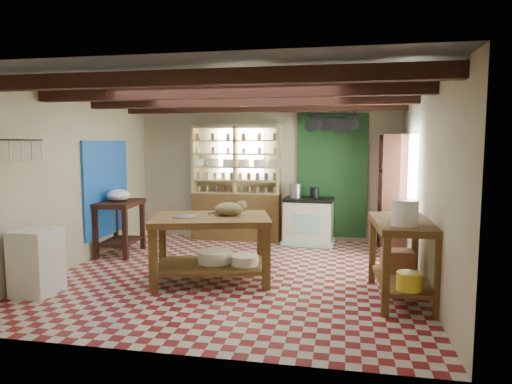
% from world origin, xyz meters
% --- Properties ---
extents(floor, '(5.00, 5.00, 0.02)m').
position_xyz_m(floor, '(0.00, 0.00, -0.01)').
color(floor, maroon).
rests_on(floor, ground).
extents(ceiling, '(5.00, 5.00, 0.02)m').
position_xyz_m(ceiling, '(0.00, 0.00, 2.60)').
color(ceiling, '#4D4E52').
rests_on(ceiling, wall_back).
extents(wall_back, '(5.00, 0.04, 2.60)m').
position_xyz_m(wall_back, '(0.00, 2.50, 1.30)').
color(wall_back, beige).
rests_on(wall_back, floor).
extents(wall_front, '(5.00, 0.04, 2.60)m').
position_xyz_m(wall_front, '(0.00, -2.50, 1.30)').
color(wall_front, beige).
rests_on(wall_front, floor).
extents(wall_left, '(0.04, 5.00, 2.60)m').
position_xyz_m(wall_left, '(-2.50, 0.00, 1.30)').
color(wall_left, beige).
rests_on(wall_left, floor).
extents(wall_right, '(0.04, 5.00, 2.60)m').
position_xyz_m(wall_right, '(2.50, 0.00, 1.30)').
color(wall_right, beige).
rests_on(wall_right, floor).
extents(ceiling_beams, '(5.00, 3.80, 0.15)m').
position_xyz_m(ceiling_beams, '(0.00, 0.00, 2.48)').
color(ceiling_beams, '#381B13').
rests_on(ceiling_beams, ceiling).
extents(blue_wall_patch, '(0.04, 1.40, 1.60)m').
position_xyz_m(blue_wall_patch, '(-2.47, 0.90, 1.10)').
color(blue_wall_patch, blue).
rests_on(blue_wall_patch, wall_left).
extents(green_wall_patch, '(1.30, 0.04, 2.30)m').
position_xyz_m(green_wall_patch, '(1.25, 2.47, 1.25)').
color(green_wall_patch, '#1B441F').
rests_on(green_wall_patch, wall_back).
extents(window_back, '(0.90, 0.02, 0.80)m').
position_xyz_m(window_back, '(-0.50, 2.48, 1.70)').
color(window_back, silver).
rests_on(window_back, wall_back).
extents(window_right, '(0.02, 1.30, 1.20)m').
position_xyz_m(window_right, '(2.48, 1.00, 1.40)').
color(window_right, silver).
rests_on(window_right, wall_right).
extents(utensil_rail, '(0.06, 0.90, 0.28)m').
position_xyz_m(utensil_rail, '(-2.44, -1.20, 1.78)').
color(utensil_rail, black).
rests_on(utensil_rail, wall_left).
extents(pot_rack, '(0.86, 0.12, 0.36)m').
position_xyz_m(pot_rack, '(1.25, 2.05, 2.18)').
color(pot_rack, black).
rests_on(pot_rack, ceiling).
extents(shelving_unit, '(1.70, 0.34, 2.20)m').
position_xyz_m(shelving_unit, '(-0.55, 2.31, 1.10)').
color(shelving_unit, tan).
rests_on(shelving_unit, floor).
extents(tall_rack, '(0.40, 0.86, 2.00)m').
position_xyz_m(tall_rack, '(2.28, 1.80, 1.00)').
color(tall_rack, '#381B13').
rests_on(tall_rack, floor).
extents(work_table, '(1.77, 1.41, 0.88)m').
position_xyz_m(work_table, '(-0.27, -0.33, 0.44)').
color(work_table, brown).
rests_on(work_table, floor).
extents(stove, '(0.92, 0.65, 0.86)m').
position_xyz_m(stove, '(0.86, 2.15, 0.43)').
color(stove, beige).
rests_on(stove, floor).
extents(prep_table, '(0.68, 0.93, 0.90)m').
position_xyz_m(prep_table, '(-2.20, 0.81, 0.45)').
color(prep_table, '#381B13').
rests_on(prep_table, floor).
extents(white_cabinet, '(0.46, 0.54, 0.81)m').
position_xyz_m(white_cabinet, '(-2.22, -1.27, 0.40)').
color(white_cabinet, white).
rests_on(white_cabinet, floor).
extents(right_counter, '(0.74, 1.37, 0.95)m').
position_xyz_m(right_counter, '(2.18, -0.60, 0.48)').
color(right_counter, brown).
rests_on(right_counter, floor).
extents(cat, '(0.49, 0.44, 0.18)m').
position_xyz_m(cat, '(-0.04, -0.22, 0.97)').
color(cat, '#938155').
rests_on(cat, work_table).
extents(steel_tray, '(0.37, 0.37, 0.02)m').
position_xyz_m(steel_tray, '(-0.59, -0.47, 0.89)').
color(steel_tray, '#A2A2A9').
rests_on(steel_tray, work_table).
extents(basin_large, '(0.57, 0.57, 0.16)m').
position_xyz_m(basin_large, '(-0.23, -0.27, 0.31)').
color(basin_large, white).
rests_on(basin_large, work_table).
extents(basin_small, '(0.45, 0.45, 0.13)m').
position_xyz_m(basin_small, '(0.19, -0.31, 0.30)').
color(basin_small, white).
rests_on(basin_small, work_table).
extents(kettle_left, '(0.23, 0.23, 0.25)m').
position_xyz_m(kettle_left, '(0.61, 2.17, 0.99)').
color(kettle_left, '#A2A2A9').
rests_on(kettle_left, stove).
extents(kettle_right, '(0.17, 0.17, 0.20)m').
position_xyz_m(kettle_right, '(0.96, 2.14, 0.96)').
color(kettle_right, black).
rests_on(kettle_right, stove).
extents(enamel_bowl, '(0.42, 0.42, 0.20)m').
position_xyz_m(enamel_bowl, '(-2.20, 0.81, 0.99)').
color(enamel_bowl, white).
rests_on(enamel_bowl, prep_table).
extents(white_bucket, '(0.30, 0.30, 0.29)m').
position_xyz_m(white_bucket, '(2.15, -0.95, 1.09)').
color(white_bucket, white).
rests_on(white_bucket, right_counter).
extents(wicker_basket, '(0.40, 0.33, 0.27)m').
position_xyz_m(wicker_basket, '(2.16, -0.30, 0.39)').
color(wicker_basket, '#A26641').
rests_on(wicker_basket, right_counter).
extents(yellow_tub, '(0.29, 0.29, 0.20)m').
position_xyz_m(yellow_tub, '(2.21, -1.05, 0.35)').
color(yellow_tub, yellow).
rests_on(yellow_tub, right_counter).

